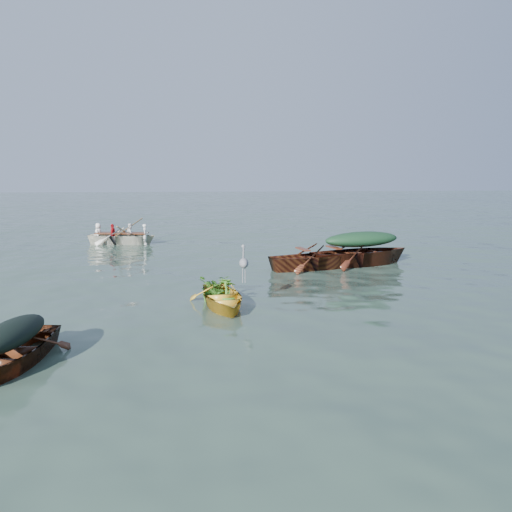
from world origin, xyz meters
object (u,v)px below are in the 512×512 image
(dark_covered_boat, at_px, (14,366))
(rowed_boat, at_px, (122,244))
(open_wooden_boat, at_px, (318,269))
(green_tarp_boat, at_px, (361,265))
(heron, at_px, (244,269))
(yellow_dinghy, at_px, (222,307))

(dark_covered_boat, distance_m, rowed_boat, 14.20)
(open_wooden_boat, bearing_deg, rowed_boat, 35.32)
(green_tarp_boat, height_order, open_wooden_boat, green_tarp_boat)
(green_tarp_boat, distance_m, heron, 6.52)
(rowed_boat, height_order, heron, heron)
(dark_covered_boat, bearing_deg, heron, 48.56)
(heron, bearing_deg, green_tarp_boat, 37.44)
(open_wooden_boat, bearing_deg, dark_covered_boat, 124.97)
(dark_covered_boat, height_order, open_wooden_boat, open_wooden_boat)
(green_tarp_boat, height_order, rowed_boat, green_tarp_boat)
(green_tarp_boat, xyz_separation_m, heron, (-4.40, -4.73, 0.87))
(yellow_dinghy, relative_size, green_tarp_boat, 0.60)
(rowed_boat, bearing_deg, green_tarp_boat, -114.74)
(dark_covered_boat, xyz_separation_m, rowed_boat, (-0.51, 14.19, 0.00))
(yellow_dinghy, xyz_separation_m, rowed_boat, (-4.04, 10.87, 0.00))
(dark_covered_boat, height_order, rowed_boat, rowed_boat)
(open_wooden_boat, distance_m, rowed_boat, 9.79)
(open_wooden_boat, relative_size, heron, 5.04)
(green_tarp_boat, xyz_separation_m, open_wooden_boat, (-1.60, -0.45, 0.00))
(yellow_dinghy, distance_m, rowed_boat, 11.60)
(green_tarp_boat, bearing_deg, heron, 121.29)
(rowed_boat, xyz_separation_m, heron, (4.58, -10.73, 0.87))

